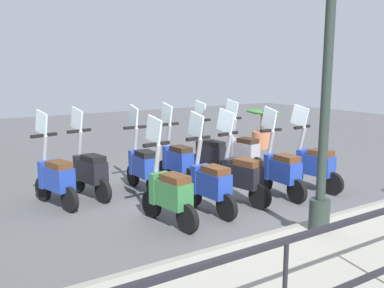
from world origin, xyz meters
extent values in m
plane|color=#4C4C4F|center=(0.00, 0.00, 0.00)|extent=(28.00, 28.00, 0.00)
cube|color=gray|center=(-2.15, 0.00, 0.07)|extent=(0.10, 20.00, 0.15)
cylinder|color=#232D28|center=(-2.40, 0.23, 0.35)|extent=(0.26, 0.26, 0.40)
cylinder|color=#232D28|center=(-2.40, 0.23, 2.30)|extent=(0.12, 0.12, 4.30)
cylinder|color=#9E5B3D|center=(2.84, -3.51, 0.23)|extent=(0.56, 0.56, 0.45)
cylinder|color=brown|center=(2.84, -3.51, 0.70)|extent=(0.10, 0.10, 0.50)
ellipsoid|color=#387A33|center=(3.09, -3.51, 1.00)|extent=(0.56, 0.16, 0.10)
ellipsoid|color=#387A33|center=(2.59, -3.51, 1.00)|extent=(0.56, 0.16, 0.10)
ellipsoid|color=#387A33|center=(2.84, -3.26, 1.00)|extent=(0.56, 0.16, 0.10)
ellipsoid|color=#387A33|center=(2.84, -3.76, 1.00)|extent=(0.56, 0.16, 0.10)
ellipsoid|color=#387A33|center=(3.02, -3.33, 1.00)|extent=(0.56, 0.16, 0.10)
ellipsoid|color=#387A33|center=(2.66, -3.69, 1.00)|extent=(0.56, 0.16, 0.10)
cylinder|color=black|center=(-0.35, -1.43, 0.20)|extent=(0.41, 0.14, 0.40)
cylinder|color=black|center=(-1.17, -1.55, 0.20)|extent=(0.41, 0.14, 0.40)
cube|color=navy|center=(-0.84, -1.50, 0.48)|extent=(0.63, 0.36, 0.36)
cube|color=navy|center=(-0.55, -1.46, 0.50)|extent=(0.16, 0.31, 0.44)
cube|color=#4C2D19|center=(-0.91, -1.51, 0.71)|extent=(0.43, 0.32, 0.10)
cylinder|color=gray|center=(-0.49, -1.45, 0.85)|extent=(0.19, 0.10, 0.55)
cube|color=black|center=(-0.49, -1.45, 1.13)|extent=(0.12, 0.44, 0.05)
cube|color=silver|center=(-0.44, -1.44, 1.33)|extent=(0.39, 0.09, 0.42)
cylinder|color=black|center=(-0.33, -0.70, 0.20)|extent=(0.40, 0.09, 0.40)
cylinder|color=black|center=(-1.16, -0.67, 0.20)|extent=(0.40, 0.09, 0.40)
cube|color=navy|center=(-0.83, -0.68, 0.48)|extent=(0.61, 0.30, 0.36)
cube|color=navy|center=(-0.54, -0.69, 0.50)|extent=(0.13, 0.30, 0.44)
cube|color=#4C2D19|center=(-0.90, -0.68, 0.71)|extent=(0.41, 0.27, 0.10)
cylinder|color=gray|center=(-0.48, -0.69, 0.85)|extent=(0.19, 0.08, 0.55)
cube|color=black|center=(-0.48, -0.69, 1.13)|extent=(0.07, 0.44, 0.05)
cube|color=silver|center=(-0.42, -0.70, 1.33)|extent=(0.39, 0.04, 0.42)
cylinder|color=black|center=(-0.24, 0.19, 0.20)|extent=(0.41, 0.16, 0.40)
cylinder|color=black|center=(-1.05, 0.03, 0.20)|extent=(0.41, 0.16, 0.40)
cube|color=black|center=(-0.73, 0.10, 0.48)|extent=(0.64, 0.39, 0.36)
cube|color=black|center=(-0.44, 0.15, 0.50)|extent=(0.18, 0.32, 0.44)
cube|color=#4C2D19|center=(-0.80, 0.08, 0.71)|extent=(0.44, 0.33, 0.10)
cylinder|color=gray|center=(-0.38, 0.17, 0.85)|extent=(0.19, 0.10, 0.55)
cube|color=black|center=(-0.38, 0.17, 1.13)|extent=(0.14, 0.44, 0.05)
cube|color=silver|center=(-0.33, 0.18, 1.33)|extent=(0.39, 0.10, 0.42)
cylinder|color=black|center=(-0.35, 0.85, 0.20)|extent=(0.40, 0.11, 0.40)
cylinder|color=black|center=(-1.18, 0.79, 0.20)|extent=(0.40, 0.11, 0.40)
cube|color=navy|center=(-0.85, 0.81, 0.48)|extent=(0.62, 0.32, 0.36)
cube|color=navy|center=(-0.56, 0.83, 0.50)|extent=(0.14, 0.31, 0.44)
cube|color=#4C2D19|center=(-0.92, 0.81, 0.71)|extent=(0.42, 0.29, 0.10)
cylinder|color=gray|center=(-0.50, 0.84, 0.85)|extent=(0.19, 0.08, 0.55)
cube|color=black|center=(-0.50, 0.84, 1.13)|extent=(0.09, 0.44, 0.05)
cube|color=silver|center=(-0.44, 0.84, 1.33)|extent=(0.39, 0.06, 0.42)
cylinder|color=black|center=(-0.45, 1.64, 0.20)|extent=(0.41, 0.13, 0.40)
cylinder|color=black|center=(-1.27, 1.52, 0.20)|extent=(0.41, 0.13, 0.40)
cube|color=#2D6B38|center=(-0.94, 1.57, 0.48)|extent=(0.63, 0.36, 0.36)
cube|color=#2D6B38|center=(-0.66, 1.61, 0.50)|extent=(0.16, 0.31, 0.44)
cube|color=#4C2D19|center=(-1.01, 1.56, 0.71)|extent=(0.43, 0.31, 0.10)
cylinder|color=gray|center=(-0.60, 1.62, 0.85)|extent=(0.19, 0.09, 0.55)
cube|color=black|center=(-0.60, 1.62, 1.13)|extent=(0.12, 0.44, 0.05)
cube|color=silver|center=(-0.54, 1.63, 1.33)|extent=(0.39, 0.08, 0.42)
cylinder|color=black|center=(1.35, -1.18, 0.20)|extent=(0.41, 0.13, 0.40)
cylinder|color=black|center=(0.53, -1.28, 0.20)|extent=(0.41, 0.13, 0.40)
cube|color=gray|center=(0.85, -1.24, 0.48)|extent=(0.63, 0.35, 0.36)
cube|color=gray|center=(1.14, -1.21, 0.50)|extent=(0.16, 0.31, 0.44)
cube|color=black|center=(0.79, -1.25, 0.71)|extent=(0.43, 0.31, 0.10)
cylinder|color=gray|center=(1.20, -1.20, 0.85)|extent=(0.19, 0.09, 0.55)
cube|color=black|center=(1.20, -1.20, 1.13)|extent=(0.11, 0.44, 0.05)
cube|color=silver|center=(1.26, -1.19, 1.33)|extent=(0.39, 0.08, 0.42)
cylinder|color=black|center=(1.46, -0.44, 0.20)|extent=(0.40, 0.10, 0.40)
cylinder|color=black|center=(0.63, -0.49, 0.20)|extent=(0.40, 0.10, 0.40)
cube|color=black|center=(0.96, -0.47, 0.48)|extent=(0.62, 0.31, 0.36)
cube|color=black|center=(1.25, -0.45, 0.50)|extent=(0.14, 0.31, 0.44)
cube|color=black|center=(0.89, -0.47, 0.71)|extent=(0.41, 0.28, 0.10)
cylinder|color=gray|center=(1.31, -0.45, 0.85)|extent=(0.19, 0.08, 0.55)
cube|color=black|center=(1.31, -0.45, 1.13)|extent=(0.09, 0.44, 0.05)
cube|color=silver|center=(1.37, -0.45, 1.33)|extent=(0.39, 0.05, 0.42)
cylinder|color=black|center=(1.31, 0.42, 0.20)|extent=(0.40, 0.10, 0.40)
cylinder|color=black|center=(0.48, 0.38, 0.20)|extent=(0.40, 0.10, 0.40)
cube|color=navy|center=(0.81, 0.40, 0.48)|extent=(0.61, 0.31, 0.36)
cube|color=navy|center=(1.10, 0.41, 0.50)|extent=(0.14, 0.31, 0.44)
cube|color=black|center=(0.74, 0.39, 0.71)|extent=(0.41, 0.28, 0.10)
cylinder|color=gray|center=(1.16, 0.42, 0.85)|extent=(0.19, 0.08, 0.55)
cube|color=black|center=(1.16, 0.42, 1.13)|extent=(0.08, 0.44, 0.05)
cube|color=silver|center=(1.22, 0.42, 1.33)|extent=(0.39, 0.05, 0.42)
cylinder|color=black|center=(1.27, 1.14, 0.20)|extent=(0.40, 0.08, 0.40)
cylinder|color=black|center=(0.44, 1.14, 0.20)|extent=(0.40, 0.08, 0.40)
cube|color=navy|center=(0.77, 1.14, 0.48)|extent=(0.60, 0.28, 0.36)
cube|color=navy|center=(1.06, 1.14, 0.50)|extent=(0.12, 0.30, 0.44)
cube|color=black|center=(0.70, 1.14, 0.71)|extent=(0.40, 0.26, 0.10)
cylinder|color=gray|center=(1.12, 1.14, 0.85)|extent=(0.18, 0.07, 0.55)
cube|color=black|center=(1.12, 1.14, 1.13)|extent=(0.06, 0.44, 0.05)
cube|color=silver|center=(1.18, 1.14, 1.33)|extent=(0.39, 0.03, 0.42)
cylinder|color=black|center=(1.40, 2.17, 0.20)|extent=(0.41, 0.16, 0.40)
cylinder|color=black|center=(0.58, 1.99, 0.20)|extent=(0.41, 0.16, 0.40)
cube|color=black|center=(0.91, 2.06, 0.48)|extent=(0.64, 0.40, 0.36)
cube|color=black|center=(1.19, 2.12, 0.50)|extent=(0.18, 0.32, 0.44)
cube|color=black|center=(0.84, 2.05, 0.71)|extent=(0.44, 0.34, 0.10)
cylinder|color=gray|center=(1.25, 2.13, 0.85)|extent=(0.19, 0.11, 0.55)
cube|color=black|center=(1.25, 2.13, 1.13)|extent=(0.15, 0.44, 0.05)
cube|color=silver|center=(1.31, 2.15, 1.33)|extent=(0.39, 0.11, 0.42)
cylinder|color=black|center=(1.23, 2.80, 0.20)|extent=(0.41, 0.18, 0.40)
cylinder|color=black|center=(0.43, 2.60, 0.20)|extent=(0.41, 0.18, 0.40)
cube|color=navy|center=(0.75, 2.68, 0.48)|extent=(0.65, 0.42, 0.36)
cube|color=navy|center=(1.03, 2.75, 0.50)|extent=(0.19, 0.32, 0.44)
cube|color=#4C2D19|center=(0.68, 2.66, 0.71)|extent=(0.45, 0.35, 0.10)
cylinder|color=gray|center=(1.09, 2.76, 0.85)|extent=(0.19, 0.11, 0.55)
cube|color=black|center=(1.09, 2.76, 1.13)|extent=(0.17, 0.44, 0.05)
cube|color=silver|center=(1.15, 2.78, 1.33)|extent=(0.38, 0.12, 0.42)
camera|label=1|loc=(-5.91, 4.44, 2.22)|focal=40.00mm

